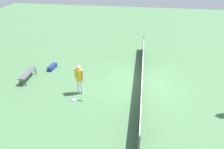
# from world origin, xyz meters

# --- Properties ---
(ground_plane) EXTENTS (40.00, 40.00, 0.00)m
(ground_plane) POSITION_xyz_m (0.00, 0.00, 0.00)
(ground_plane) COLOR #4C7A4C
(court_net) EXTENTS (10.09, 0.09, 1.07)m
(court_net) POSITION_xyz_m (0.00, 0.00, 0.50)
(court_net) COLOR #4C4C51
(court_net) RESTS_ON ground_plane
(player_near_side) EXTENTS (0.40, 0.53, 1.70)m
(player_near_side) POSITION_xyz_m (1.40, -3.25, 1.01)
(player_near_side) COLOR white
(player_near_side) RESTS_ON ground_plane
(tennis_racket_near_player) EXTENTS (0.33, 0.59, 0.03)m
(tennis_racket_near_player) POSITION_xyz_m (2.06, -3.38, 0.01)
(tennis_racket_near_player) COLOR blue
(tennis_racket_near_player) RESTS_ON ground_plane
(tennis_ball_near_player) EXTENTS (0.07, 0.07, 0.07)m
(tennis_ball_near_player) POSITION_xyz_m (-1.50, -4.66, 0.03)
(tennis_ball_near_player) COLOR #C6E033
(tennis_ball_near_player) RESTS_ON ground_plane
(tennis_ball_by_net) EXTENTS (0.07, 0.07, 0.07)m
(tennis_ball_by_net) POSITION_xyz_m (2.06, -4.92, 0.03)
(tennis_ball_by_net) COLOR #C6E033
(tennis_ball_by_net) RESTS_ON ground_plane
(tennis_ball_midcourt) EXTENTS (0.07, 0.07, 0.07)m
(tennis_ball_midcourt) POSITION_xyz_m (-3.46, -1.81, 0.03)
(tennis_ball_midcourt) COLOR #C6E033
(tennis_ball_midcourt) RESTS_ON ground_plane
(tennis_ball_baseline) EXTENTS (0.07, 0.07, 0.07)m
(tennis_ball_baseline) POSITION_xyz_m (-0.74, -2.14, 0.03)
(tennis_ball_baseline) COLOR #C6E033
(tennis_ball_baseline) RESTS_ON ground_plane
(tennis_ball_stray_left) EXTENTS (0.07, 0.07, 0.07)m
(tennis_ball_stray_left) POSITION_xyz_m (-3.27, -2.57, 0.03)
(tennis_ball_stray_left) COLOR #C6E033
(tennis_ball_stray_left) RESTS_ON ground_plane
(tennis_ball_stray_right) EXTENTS (0.07, 0.07, 0.07)m
(tennis_ball_stray_right) POSITION_xyz_m (1.97, -1.92, 0.03)
(tennis_ball_stray_right) COLOR #C6E033
(tennis_ball_stray_right) RESTS_ON ground_plane
(courtside_bench) EXTENTS (1.51, 0.44, 0.48)m
(courtside_bench) POSITION_xyz_m (0.52, -6.74, 0.42)
(courtside_bench) COLOR #595960
(courtside_bench) RESTS_ON ground_plane
(equipment_bag) EXTENTS (0.83, 0.39, 0.28)m
(equipment_bag) POSITION_xyz_m (-0.97, -5.83, 0.14)
(equipment_bag) COLOR navy
(equipment_bag) RESTS_ON ground_plane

